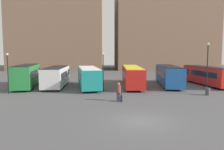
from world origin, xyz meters
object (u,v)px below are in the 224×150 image
object	(u,v)px
bus_3	(132,75)
trash_bin	(208,92)
bus_0	(27,75)
suitcase	(121,99)
bus_1	(56,76)
lamp_post_2	(103,68)
lamp_post_1	(8,70)
bus_4	(168,75)
traveler	(118,90)
bus_2	(89,77)
bus_5	(206,75)
lamp_post_0	(207,64)

from	to	relation	value
bus_3	trash_bin	distance (m)	11.15
bus_0	suitcase	distance (m)	16.21
bus_1	lamp_post_2	size ratio (longest dim) A/B	1.93
bus_0	lamp_post_1	bearing A→B (deg)	167.83
lamp_post_2	trash_bin	distance (m)	12.72
bus_4	lamp_post_2	size ratio (longest dim) A/B	2.29
traveler	suitcase	size ratio (longest dim) A/B	2.16
bus_4	lamp_post_1	world-z (taller)	lamp_post_1
bus_3	suitcase	xyz separation A→B (m)	(-2.69, -11.00, -1.26)
bus_1	bus_2	bearing A→B (deg)	-106.65
bus_5	suitcase	size ratio (longest dim) A/B	12.62
lamp_post_0	traveler	bearing A→B (deg)	-164.04
bus_2	bus_4	size ratio (longest dim) A/B	0.89
lamp_post_1	bus_1	bearing A→B (deg)	51.38
bus_3	traveler	size ratio (longest dim) A/B	6.70
suitcase	traveler	bearing A→B (deg)	28.94
bus_5	trash_bin	distance (m)	9.08
traveler	lamp_post_1	xyz separation A→B (m)	(-12.69, 4.62, 1.79)
bus_5	suitcase	bearing A→B (deg)	123.71
bus_2	bus_3	distance (m)	6.58
bus_4	lamp_post_1	size ratio (longest dim) A/B	2.33
bus_4	lamp_post_2	world-z (taller)	lamp_post_2
bus_3	lamp_post_0	size ratio (longest dim) A/B	2.08
bus_5	lamp_post_0	xyz separation A→B (m)	(-3.74, -7.54, 1.96)
lamp_post_2	trash_bin	world-z (taller)	lamp_post_2
bus_3	traveler	bearing A→B (deg)	168.31
traveler	lamp_post_1	world-z (taller)	lamp_post_1
traveler	bus_0	bearing A→B (deg)	51.79
bus_2	bus_4	xyz separation A→B (m)	(11.88, 1.52, 0.07)
bus_2	bus_4	distance (m)	11.97
lamp_post_1	trash_bin	world-z (taller)	lamp_post_1
lamp_post_0	bus_2	bearing A→B (deg)	157.27
bus_1	bus_5	bearing A→B (deg)	-90.06
bus_1	lamp_post_1	bearing A→B (deg)	140.54
suitcase	bus_5	bearing A→B (deg)	-51.64
bus_0	bus_1	distance (m)	4.12
bus_3	lamp_post_1	world-z (taller)	lamp_post_1
bus_2	suitcase	distance (m)	10.17
suitcase	lamp_post_1	xyz separation A→B (m)	(-12.94, 5.07, 2.59)
lamp_post_1	lamp_post_2	world-z (taller)	lamp_post_2
lamp_post_0	lamp_post_1	world-z (taller)	lamp_post_0
lamp_post_0	trash_bin	bearing A→B (deg)	-102.20
bus_4	lamp_post_0	size ratio (longest dim) A/B	1.88
lamp_post_1	bus_0	bearing A→B (deg)	85.12
suitcase	lamp_post_1	bearing A→B (deg)	68.96
bus_0	bus_2	xyz separation A→B (m)	(8.80, -0.83, -0.18)
bus_4	bus_0	bearing A→B (deg)	99.96
suitcase	lamp_post_0	bearing A→B (deg)	-71.04
bus_3	lamp_post_2	world-z (taller)	lamp_post_2
bus_1	trash_bin	world-z (taller)	bus_1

